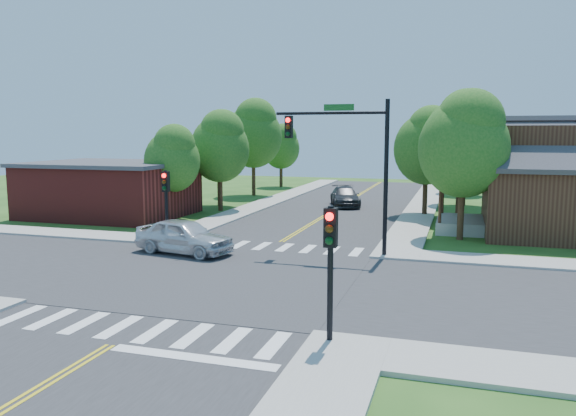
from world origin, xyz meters
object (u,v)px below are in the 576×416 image
(signal_mast_ne, at_px, (349,152))
(signal_pole_nw, at_px, (166,192))
(car_dgrey, at_px, (345,197))
(signal_pole_se, at_px, (330,249))
(car_silver, at_px, (184,237))

(signal_mast_ne, relative_size, signal_pole_nw, 1.89)
(signal_pole_nw, distance_m, car_dgrey, 18.23)
(signal_pole_se, xyz_separation_m, car_silver, (-9.13, 9.12, -1.83))
(signal_mast_ne, xyz_separation_m, signal_pole_nw, (-9.51, -0.01, -2.19))
(signal_mast_ne, distance_m, signal_pole_nw, 9.76)
(signal_mast_ne, height_order, signal_pole_nw, signal_mast_ne)
(signal_mast_ne, xyz_separation_m, car_silver, (-7.44, -2.09, -4.02))
(signal_mast_ne, bearing_deg, car_silver, -164.32)
(signal_pole_se, relative_size, signal_pole_nw, 1.00)
(signal_pole_se, xyz_separation_m, signal_pole_nw, (-11.20, 11.20, 0.00))
(signal_pole_se, distance_m, signal_pole_nw, 15.84)
(signal_pole_se, bearing_deg, car_silver, 135.01)
(signal_pole_se, height_order, signal_pole_nw, same)
(signal_mast_ne, xyz_separation_m, car_dgrey, (-3.61, 17.13, -4.12))
(car_silver, relative_size, car_dgrey, 0.95)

